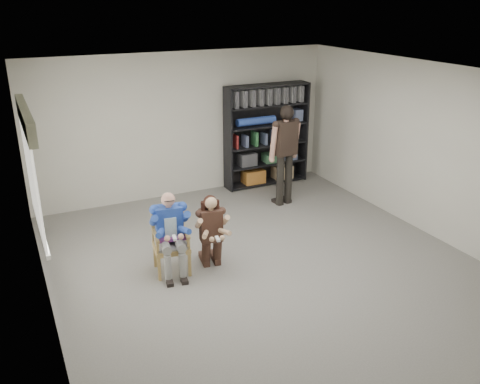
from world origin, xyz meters
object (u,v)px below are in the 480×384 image
kneeling_woman (212,232)px  bookshelf (267,135)px  seated_man (171,233)px  armchair (171,242)px  standing_man (285,156)px

kneeling_woman → bookshelf: bookshelf is taller
seated_man → bookshelf: (3.00, 2.69, 0.44)m
armchair → kneeling_woman: 0.60m
armchair → standing_man: standing_man is taller
armchair → standing_man: (2.76, 1.53, 0.48)m
armchair → kneeling_woman: (0.58, -0.12, 0.09)m
seated_man → kneeling_woman: bearing=-3.2°
armchair → kneeling_woman: size_ratio=0.84×
bookshelf → standing_man: size_ratio=1.11×
kneeling_woman → standing_man: bearing=45.6°
armchair → seated_man: size_ratio=0.77×
bookshelf → standing_man: bookshelf is taller
armchair → bookshelf: bearing=50.4°
standing_man → kneeling_woman: bearing=-149.7°
kneeling_woman → standing_man: standing_man is taller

